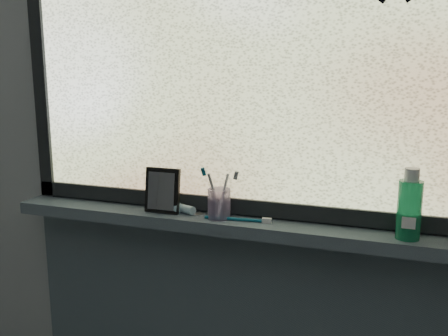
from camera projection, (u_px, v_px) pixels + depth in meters
wall_back at (253, 144)px, 1.58m from camera, size 3.00×0.01×2.50m
windowsill at (246, 226)px, 1.56m from camera, size 1.62×0.14×0.04m
window_pane at (252, 53)px, 1.50m from camera, size 1.50×0.01×1.00m
frame_bottom at (250, 207)px, 1.59m from camera, size 1.60×0.03×0.05m
frame_left at (40, 55)px, 1.75m from camera, size 0.05×0.03×1.10m
vanity_mirror at (163, 190)px, 1.62m from camera, size 0.12×0.06×0.15m
toothpaste_tube at (177, 208)px, 1.63m from camera, size 0.21×0.09×0.04m
toothbrush_cup at (219, 204)px, 1.57m from camera, size 0.09×0.09×0.09m
toothbrush_lying at (234, 218)px, 1.55m from camera, size 0.23×0.05×0.02m
mouthwash_bottle at (410, 204)px, 1.37m from camera, size 0.07×0.07×0.16m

